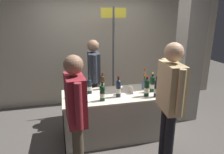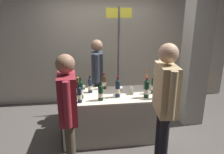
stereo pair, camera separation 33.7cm
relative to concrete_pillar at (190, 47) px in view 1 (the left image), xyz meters
The scene contains 22 objects.
ground_plane 2.17m from the concrete_pillar, 168.78° to the right, with size 12.00×12.00×0.00m, color #514C47.
back_partition 2.08m from the concrete_pillar, 140.02° to the left, with size 6.28×0.12×2.75m, color #B2A893.
concrete_pillar is the anchor object (origin of this frame).
tasting_table 1.86m from the concrete_pillar, 168.78° to the right, with size 1.64×0.79×0.77m.
featured_wine_bottle 1.78m from the concrete_pillar, behind, with size 0.07×0.07×0.30m.
display_bottle_0 2.26m from the concrete_pillar, 164.76° to the right, with size 0.07×0.07×0.30m.
display_bottle_1 2.03m from the concrete_pillar, behind, with size 0.08×0.08×0.30m.
display_bottle_2 2.21m from the concrete_pillar, 168.45° to the right, with size 0.08×0.08×0.34m.
display_bottle_3 1.67m from the concrete_pillar, 163.57° to the right, with size 0.08×0.08×0.35m.
display_bottle_4 1.30m from the concrete_pillar, 153.63° to the right, with size 0.08×0.08×0.33m.
display_bottle_5 2.23m from the concrete_pillar, behind, with size 0.07×0.07×0.31m.
display_bottle_6 1.10m from the concrete_pillar, 157.92° to the right, with size 0.08×0.08×0.33m.
display_bottle_7 1.96m from the concrete_pillar, 163.31° to the right, with size 0.08×0.08×0.31m.
display_bottle_8 1.23m from the concrete_pillar, 147.44° to the right, with size 0.07×0.07×0.34m.
wine_glass_near_vendor 2.15m from the concrete_pillar, behind, with size 0.08×0.08×0.12m.
wine_glass_mid 1.60m from the concrete_pillar, 166.40° to the right, with size 0.08×0.08×0.13m.
flower_vase 1.14m from the concrete_pillar, 168.53° to the right, with size 0.10×0.10×0.39m.
brochure_stand 1.45m from the concrete_pillar, 165.69° to the right, with size 0.16×0.01×0.12m, color silver.
vendor_presenter 1.89m from the concrete_pillar, 168.31° to the left, with size 0.24×0.60×1.60m.
taster_foreground_right 2.58m from the concrete_pillar, 152.13° to the right, with size 0.24×0.60×1.62m.
taster_foreground_left 1.68m from the concrete_pillar, 130.25° to the right, with size 0.27×0.64×1.73m.
booth_signpost 1.48m from the concrete_pillar, 153.08° to the left, with size 0.51×0.04×2.20m.
Camera 1 is at (-0.76, -3.14, 2.05)m, focal length 33.29 mm.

